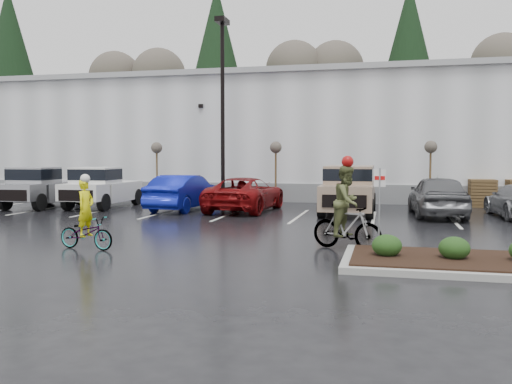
% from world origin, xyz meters
% --- Properties ---
extents(ground, '(120.00, 120.00, 0.00)m').
position_xyz_m(ground, '(0.00, 0.00, 0.00)').
color(ground, black).
rests_on(ground, ground).
extents(warehouse, '(60.50, 15.50, 7.20)m').
position_xyz_m(warehouse, '(0.00, 21.99, 3.65)').
color(warehouse, silver).
rests_on(warehouse, ground).
extents(wooded_ridge, '(80.00, 25.00, 6.00)m').
position_xyz_m(wooded_ridge, '(0.00, 45.00, 3.00)').
color(wooded_ridge, '#273B18').
rests_on(wooded_ridge, ground).
extents(lamppost, '(0.50, 1.00, 9.22)m').
position_xyz_m(lamppost, '(-4.00, 12.00, 5.69)').
color(lamppost, black).
rests_on(lamppost, ground).
extents(sapling_west, '(0.60, 0.60, 3.20)m').
position_xyz_m(sapling_west, '(-8.00, 13.00, 2.73)').
color(sapling_west, '#46331C').
rests_on(sapling_west, ground).
extents(sapling_mid, '(0.60, 0.60, 3.20)m').
position_xyz_m(sapling_mid, '(-1.50, 13.00, 2.73)').
color(sapling_mid, '#46331C').
rests_on(sapling_mid, ground).
extents(sapling_east, '(0.60, 0.60, 3.20)m').
position_xyz_m(sapling_east, '(6.00, 13.00, 2.73)').
color(sapling_east, '#46331C').
rests_on(sapling_east, ground).
extents(pallet_stack_a, '(1.20, 1.20, 1.35)m').
position_xyz_m(pallet_stack_a, '(8.50, 14.00, 0.68)').
color(pallet_stack_a, '#46331C').
rests_on(pallet_stack_a, ground).
extents(shrub_a, '(0.70, 0.70, 0.52)m').
position_xyz_m(shrub_a, '(4.00, -1.00, 0.41)').
color(shrub_a, '#153813').
rests_on(shrub_a, curb_island).
extents(shrub_b, '(0.70, 0.70, 0.52)m').
position_xyz_m(shrub_b, '(5.50, -1.00, 0.41)').
color(shrub_b, '#153813').
rests_on(shrub_b, curb_island).
extents(fire_lane_sign, '(0.30, 0.05, 2.20)m').
position_xyz_m(fire_lane_sign, '(3.80, 0.20, 1.41)').
color(fire_lane_sign, gray).
rests_on(fire_lane_sign, ground).
extents(pickup_silver, '(2.10, 5.20, 1.96)m').
position_xyz_m(pickup_silver, '(-12.09, 9.12, 0.98)').
color(pickup_silver, '#98999F').
rests_on(pickup_silver, ground).
extents(pickup_white, '(2.10, 5.20, 1.96)m').
position_xyz_m(pickup_white, '(-9.23, 9.71, 0.98)').
color(pickup_white, silver).
rests_on(pickup_white, ground).
extents(car_blue, '(2.05, 5.01, 1.62)m').
position_xyz_m(car_blue, '(-5.03, 9.28, 0.81)').
color(car_blue, '#0E199B').
rests_on(car_blue, ground).
extents(car_red, '(2.85, 5.60, 1.52)m').
position_xyz_m(car_red, '(-2.20, 9.60, 0.76)').
color(car_red, maroon).
rests_on(car_red, ground).
extents(suv_tan, '(2.20, 5.10, 2.06)m').
position_xyz_m(suv_tan, '(2.41, 9.48, 1.03)').
color(suv_tan, gray).
rests_on(suv_tan, ground).
extents(car_grey, '(2.30, 5.12, 1.71)m').
position_xyz_m(car_grey, '(6.03, 9.37, 0.85)').
color(car_grey, '#5C5E61').
rests_on(car_grey, ground).
extents(cyclist_hivis, '(1.74, 0.80, 2.03)m').
position_xyz_m(cyclist_hivis, '(-3.87, -0.99, 0.64)').
color(cyclist_hivis, '#3F3F44').
rests_on(cyclist_hivis, ground).
extents(cyclist_olive, '(2.01, 1.26, 2.52)m').
position_xyz_m(cyclist_olive, '(2.96, 0.57, 0.91)').
color(cyclist_olive, '#3F3F44').
rests_on(cyclist_olive, ground).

